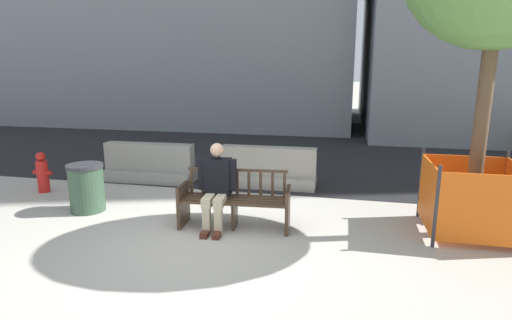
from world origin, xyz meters
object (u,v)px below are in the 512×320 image
(street_bench, at_px, (235,202))
(trash_bin, at_px, (87,188))
(seated_person, at_px, (216,184))
(jersey_barrier_left, at_px, (150,166))
(jersey_barrier_centre, at_px, (268,170))
(construction_fence, at_px, (472,197))
(fire_hydrant, at_px, (43,173))

(street_bench, xyz_separation_m, trash_bin, (-2.69, 0.14, 0.02))
(seated_person, distance_m, trash_bin, 2.46)
(street_bench, height_order, jersey_barrier_left, street_bench)
(jersey_barrier_left, bearing_deg, seated_person, -44.55)
(street_bench, relative_size, jersey_barrier_centre, 0.86)
(jersey_barrier_centre, relative_size, trash_bin, 2.43)
(construction_fence, bearing_deg, jersey_barrier_left, 164.31)
(seated_person, bearing_deg, jersey_barrier_left, 135.45)
(jersey_barrier_centre, bearing_deg, trash_bin, -141.28)
(seated_person, bearing_deg, street_bench, 16.52)
(seated_person, bearing_deg, jersey_barrier_centre, 82.31)
(jersey_barrier_centre, relative_size, construction_fence, 1.58)
(street_bench, xyz_separation_m, jersey_barrier_centre, (0.07, 2.35, -0.06))
(jersey_barrier_left, height_order, trash_bin, jersey_barrier_left)
(trash_bin, bearing_deg, construction_fence, 3.30)
(seated_person, relative_size, trash_bin, 1.59)
(jersey_barrier_left, xyz_separation_m, construction_fence, (6.05, -1.70, 0.24))
(jersey_barrier_centre, distance_m, trash_bin, 3.54)
(jersey_barrier_centre, height_order, trash_bin, jersey_barrier_centre)
(trash_bin, bearing_deg, seated_person, -5.20)
(seated_person, distance_m, fire_hydrant, 4.13)
(seated_person, height_order, jersey_barrier_left, seated_person)
(jersey_barrier_centre, distance_m, construction_fence, 3.89)
(street_bench, distance_m, jersey_barrier_centre, 2.36)
(construction_fence, bearing_deg, trash_bin, -176.70)
(construction_fence, height_order, fire_hydrant, construction_fence)
(jersey_barrier_centre, bearing_deg, construction_fence, -28.56)
(seated_person, height_order, construction_fence, seated_person)
(street_bench, relative_size, construction_fence, 1.35)
(street_bench, bearing_deg, jersey_barrier_centre, 88.41)
(seated_person, relative_size, fire_hydrant, 1.60)
(jersey_barrier_centre, relative_size, jersey_barrier_left, 1.00)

